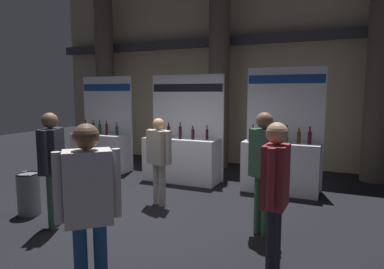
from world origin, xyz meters
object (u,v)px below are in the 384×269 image
visitor_3 (159,153)px  visitor_4 (263,163)px  visitor_5 (275,188)px  exhibitor_booth_0 (102,148)px  exhibitor_booth_2 (281,161)px  trash_bin (29,194)px  visitor_1 (52,159)px  visitor_2 (89,200)px  exhibitor_booth_1 (182,155)px

visitor_3 → visitor_4: 2.07m
visitor_4 → visitor_5: size_ratio=1.02×
exhibitor_booth_0 → exhibitor_booth_2: bearing=0.2°
visitor_4 → visitor_5: bearing=-40.7°
exhibitor_booth_0 → trash_bin: bearing=-72.8°
trash_bin → visitor_4: size_ratio=0.40×
exhibitor_booth_2 → visitor_3: bearing=-136.9°
exhibitor_booth_0 → visitor_5: (5.07, -3.42, 0.43)m
visitor_1 → visitor_5: size_ratio=1.01×
visitor_2 → visitor_5: (1.46, 1.19, -0.04)m
visitor_1 → visitor_4: (2.95, 1.00, 0.00)m
exhibitor_booth_1 → visitor_1: (-0.61, -3.23, 0.45)m
exhibitor_booth_0 → exhibitor_booth_2: 4.60m
visitor_2 → visitor_3: size_ratio=1.11×
visitor_2 → visitor_5: bearing=176.0°
exhibitor_booth_0 → visitor_5: exhibitor_booth_0 is taller
visitor_1 → trash_bin: bearing=-132.2°
visitor_4 → visitor_2: bearing=-83.7°
exhibitor_booth_0 → visitor_3: size_ratio=1.55×
exhibitor_booth_0 → visitor_4: bearing=-25.9°
exhibitor_booth_1 → trash_bin: (-1.42, -2.99, -0.26)m
exhibitor_booth_2 → visitor_1: 4.38m
visitor_5 → exhibitor_booth_0: bearing=-122.3°
exhibitor_booth_2 → visitor_4: bearing=-87.3°
visitor_5 → trash_bin: bearing=-93.4°
exhibitor_booth_1 → trash_bin: bearing=-115.4°
visitor_3 → visitor_4: (1.99, -0.54, 0.11)m
trash_bin → visitor_5: 4.20m
exhibitor_booth_0 → visitor_2: 5.88m
exhibitor_booth_0 → exhibitor_booth_1: 2.36m
trash_bin → visitor_5: size_ratio=0.41×
exhibitor_booth_1 → visitor_2: 4.75m
exhibitor_booth_2 → trash_bin: 4.78m
exhibitor_booth_2 → visitor_4: (0.11, -2.30, 0.42)m
visitor_2 → trash_bin: bearing=-73.6°
exhibitor_booth_2 → trash_bin: exhibitor_booth_2 is taller
trash_bin → visitor_1: 1.10m
trash_bin → visitor_4: (3.76, 0.76, 0.71)m
exhibitor_booth_1 → visitor_5: 4.34m
visitor_2 → visitor_4: 2.57m
exhibitor_booth_1 → exhibitor_booth_0: bearing=178.6°
visitor_1 → visitor_2: (1.86, -1.33, 0.01)m
exhibitor_booth_0 → visitor_1: exhibitor_booth_0 is taller
trash_bin → visitor_3: bearing=36.4°
exhibitor_booth_2 → trash_bin: size_ratio=3.61×
visitor_3 → visitor_4: bearing=-172.7°
exhibitor_booth_1 → trash_bin: size_ratio=3.45×
exhibitor_booth_2 → visitor_2: exhibitor_booth_2 is taller
exhibitor_booth_1 → exhibitor_booth_2: exhibitor_booth_2 is taller
visitor_2 → visitor_4: visitor_4 is taller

